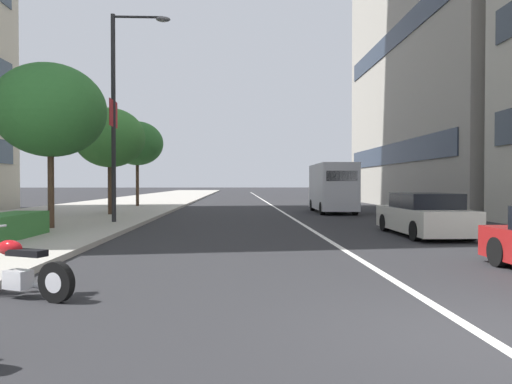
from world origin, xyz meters
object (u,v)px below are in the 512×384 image
at_px(street_tree_near_plaza_corner, 110,138).
at_px(street_tree_by_lamp_post, 137,143).
at_px(street_lamp_with_banners, 121,99).
at_px(delivery_van_ahead, 332,187).
at_px(street_tree_mid_sidewalk, 50,111).
at_px(motorcycle_under_tarp, 17,271).
at_px(car_far_down_avenue, 424,216).

bearing_deg(street_tree_near_plaza_corner, street_tree_by_lamp_post, 3.08).
bearing_deg(street_lamp_with_banners, delivery_van_ahead, -51.76).
relative_size(street_lamp_with_banners, street_tree_mid_sidewalk, 1.46).
bearing_deg(street_lamp_with_banners, street_tree_by_lamp_post, 9.02).
relative_size(motorcycle_under_tarp, street_tree_by_lamp_post, 0.33).
height_order(street_lamp_with_banners, street_tree_by_lamp_post, street_lamp_with_banners).
xyz_separation_m(car_far_down_avenue, street_tree_by_lamp_post, (18.69, 13.29, 3.91)).
relative_size(car_far_down_avenue, street_tree_by_lamp_post, 0.78).
height_order(delivery_van_ahead, street_tree_near_plaza_corner, street_tree_near_plaza_corner).
relative_size(motorcycle_under_tarp, street_tree_near_plaza_corner, 0.36).
distance_m(street_lamp_with_banners, street_tree_near_plaza_corner, 5.34).
bearing_deg(delivery_van_ahead, motorcycle_under_tarp, 158.11).
height_order(motorcycle_under_tarp, street_tree_near_plaza_corner, street_tree_near_plaza_corner).
distance_m(motorcycle_under_tarp, street_lamp_with_banners, 13.74).
bearing_deg(street_tree_mid_sidewalk, street_tree_by_lamp_post, 1.27).
bearing_deg(delivery_van_ahead, street_tree_mid_sidewalk, 132.91).
relative_size(street_lamp_with_banners, street_tree_near_plaza_corner, 1.57).
relative_size(delivery_van_ahead, street_tree_mid_sidewalk, 1.03).
bearing_deg(street_lamp_with_banners, motorcycle_under_tarp, -173.69).
relative_size(street_tree_mid_sidewalk, street_tree_by_lamp_post, 0.98).
bearing_deg(motorcycle_under_tarp, car_far_down_avenue, -114.83).
bearing_deg(street_tree_near_plaza_corner, street_tree_mid_sidewalk, 179.03).
xyz_separation_m(motorcycle_under_tarp, street_tree_near_plaza_corner, (17.69, 3.18, 3.69)).
distance_m(car_far_down_avenue, street_tree_near_plaza_corner, 16.18).
distance_m(car_far_down_avenue, delivery_van_ahead, 12.70).
relative_size(delivery_van_ahead, street_tree_by_lamp_post, 1.01).
relative_size(delivery_van_ahead, street_tree_near_plaza_corner, 1.10).
xyz_separation_m(street_lamp_with_banners, street_tree_near_plaza_corner, (4.91, 1.76, -1.15)).
distance_m(delivery_van_ahead, street_tree_by_lamp_post, 14.42).
relative_size(motorcycle_under_tarp, delivery_van_ahead, 0.33).
distance_m(car_far_down_avenue, street_tree_by_lamp_post, 23.26).
distance_m(motorcycle_under_tarp, delivery_van_ahead, 22.94).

